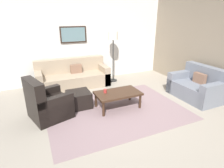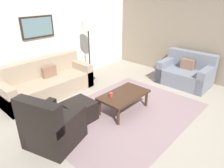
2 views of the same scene
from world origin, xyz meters
name	(u,v)px [view 2 (image 2 of 2)]	position (x,y,z in m)	size (l,w,h in m)	color
ground_plane	(124,114)	(0.00, 0.00, 0.00)	(8.00, 8.00, 0.00)	gray
rear_partition	(50,33)	(0.00, 2.60, 1.40)	(6.00, 0.12, 2.80)	silver
stone_feature_panel	(192,30)	(3.00, 0.00, 1.40)	(0.12, 5.20, 2.80)	gray
area_rug	(124,114)	(0.00, 0.00, 0.00)	(3.27, 2.41, 0.01)	gray
couch_main	(46,83)	(-0.58, 2.10, 0.30)	(2.26, 0.90, 0.88)	gray
couch_loveseat	(186,73)	(2.44, -0.25, 0.30)	(0.91, 1.35, 0.88)	slate
armchair_leather	(51,129)	(-1.56, 0.31, 0.31)	(1.00, 1.00, 0.95)	black
ottoman	(79,111)	(-0.77, 0.55, 0.20)	(0.56, 0.56, 0.40)	black
coffee_table	(124,96)	(0.11, 0.11, 0.36)	(1.10, 0.64, 0.41)	#382316
cup	(111,95)	(-0.19, 0.22, 0.46)	(0.08, 0.08, 0.09)	#B2332D
lamp_standing	(88,31)	(0.83, 2.00, 1.41)	(0.32, 0.32, 1.71)	black
framed_artwork	(38,27)	(-0.36, 2.51, 1.61)	(0.86, 0.04, 0.52)	black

